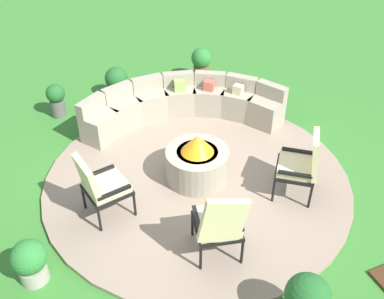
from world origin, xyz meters
name	(u,v)px	position (x,y,z in m)	size (l,w,h in m)	color
ground_plane	(197,180)	(0.00, 0.00, 0.00)	(24.00, 24.00, 0.00)	#387A2D
patio_circle	(197,179)	(0.00, 0.00, 0.03)	(4.64, 4.64, 0.06)	gray
fire_pit	(197,161)	(0.00, 0.00, 0.36)	(0.95, 0.95, 0.77)	#9E937F
curved_stone_bench	(182,105)	(0.40, 1.60, 0.37)	(3.49, 1.62, 0.74)	#9E937F
lounge_chair_front_left	(100,185)	(-1.49, -0.22, 0.59)	(0.69, 0.66, 1.00)	black
lounge_chair_front_right	(219,223)	(-0.36, -1.48, 0.61)	(0.69, 0.71, 1.10)	black
lounge_chair_back_left	(303,163)	(1.22, -0.89, 0.60)	(0.80, 0.84, 1.04)	black
potted_plant_0	(30,261)	(-2.53, -0.92, 0.33)	(0.42, 0.42, 0.61)	#A89E8E
potted_plant_1	(56,99)	(-1.63, 2.72, 0.36)	(0.34, 0.34, 0.64)	#605B56
potted_plant_2	(117,81)	(-0.43, 2.99, 0.35)	(0.45, 0.45, 0.63)	brown
potted_plant_3	(201,63)	(1.40, 3.01, 0.39)	(0.42, 0.42, 0.70)	brown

